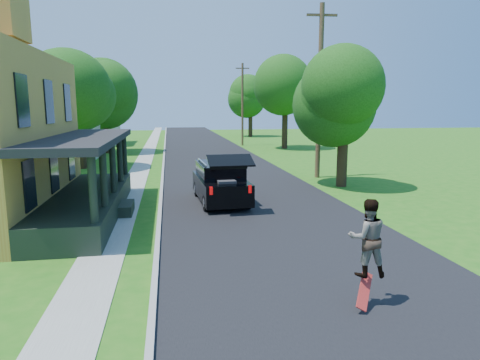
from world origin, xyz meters
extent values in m
plane|color=#226614|center=(0.00, 0.00, 0.00)|extent=(140.00, 140.00, 0.00)
cube|color=black|center=(0.00, 20.00, 0.00)|extent=(8.00, 120.00, 0.02)
cube|color=#9C9C97|center=(-4.05, 20.00, 0.00)|extent=(0.15, 120.00, 0.12)
cube|color=gray|center=(-5.60, 20.00, 0.00)|extent=(1.30, 120.00, 0.03)
cube|color=gray|center=(-9.50, 6.00, 0.00)|extent=(6.50, 1.20, 0.03)
cube|color=black|center=(-6.80, 6.00, 0.45)|extent=(2.40, 10.00, 0.90)
cube|color=black|center=(-6.80, 6.00, 3.00)|extent=(2.60, 10.30, 0.25)
cube|color=beige|center=(-13.50, 24.00, 2.50)|extent=(8.00, 8.00, 5.00)
pyramid|color=black|center=(-13.50, 24.00, 7.20)|extent=(12.78, 12.78, 2.20)
cube|color=beige|center=(-13.50, 40.00, 2.50)|extent=(8.00, 8.00, 5.00)
pyramid|color=black|center=(-13.50, 40.00, 7.20)|extent=(12.78, 12.78, 2.20)
cube|color=black|center=(-1.40, 7.48, 0.68)|extent=(2.20, 4.73, 0.89)
cube|color=black|center=(-1.41, 7.64, 1.40)|extent=(1.95, 2.97, 0.58)
cube|color=black|center=(-1.41, 7.64, 1.71)|extent=(1.99, 3.06, 0.08)
cube|color=black|center=(-1.27, 5.22, 2.16)|extent=(1.84, 1.06, 0.40)
cube|color=#35353A|center=(-1.32, 6.09, 1.00)|extent=(0.77, 0.67, 0.47)
cube|color=#B4B5B9|center=(-2.19, 7.59, 1.81)|extent=(0.21, 2.54, 0.06)
cube|color=#B4B5B9|center=(-0.63, 7.68, 1.81)|extent=(0.21, 2.54, 0.06)
cube|color=#990505|center=(-2.05, 5.15, 1.00)|extent=(0.13, 0.07, 0.32)
cube|color=#990505|center=(-0.49, 5.23, 1.00)|extent=(0.13, 0.07, 0.32)
cylinder|color=black|center=(-2.33, 8.96, 0.36)|extent=(0.29, 0.73, 0.72)
cylinder|color=black|center=(-0.64, 9.05, 0.36)|extent=(0.29, 0.73, 0.72)
cylinder|color=black|center=(-2.16, 5.91, 0.36)|extent=(0.29, 0.73, 0.72)
cylinder|color=black|center=(-0.47, 6.00, 0.36)|extent=(0.29, 0.73, 0.72)
imported|color=black|center=(0.46, -3.00, 1.49)|extent=(0.89, 0.73, 1.67)
cube|color=#A0130D|center=(0.36, -3.19, 0.40)|extent=(0.61, 0.65, 0.66)
cylinder|color=black|center=(-9.53, 19.71, 1.66)|extent=(0.67, 0.67, 3.31)
sphere|color=#266E1D|center=(-9.53, 19.71, 5.04)|extent=(6.51, 6.51, 5.18)
sphere|color=#266E1D|center=(-9.08, 19.55, 6.19)|extent=(5.64, 5.64, 4.49)
sphere|color=#266E1D|center=(-10.10, 19.93, 5.62)|extent=(5.78, 5.78, 4.61)
cylinder|color=black|center=(-9.34, 29.97, 1.95)|extent=(0.70, 0.70, 3.89)
sphere|color=#266E1D|center=(-9.34, 29.97, 5.81)|extent=(6.49, 6.49, 5.76)
sphere|color=#266E1D|center=(-8.94, 29.58, 7.09)|extent=(5.62, 5.62, 4.99)
sphere|color=#266E1D|center=(-9.83, 30.48, 6.45)|extent=(5.76, 5.76, 5.12)
cylinder|color=black|center=(5.50, 10.35, 1.64)|extent=(0.60, 0.60, 3.29)
sphere|color=#266E1D|center=(5.50, 10.35, 4.70)|extent=(4.62, 4.62, 4.25)
sphere|color=#266E1D|center=(5.87, 10.02, 5.65)|extent=(4.00, 4.00, 3.69)
sphere|color=#266E1D|center=(5.04, 10.79, 5.18)|extent=(4.10, 4.10, 3.78)
cylinder|color=black|center=(8.17, 31.60, 2.10)|extent=(0.73, 0.73, 4.20)
sphere|color=#266E1D|center=(8.17, 31.60, 6.02)|extent=(6.86, 6.86, 5.47)
sphere|color=#266E1D|center=(8.47, 31.18, 7.23)|extent=(5.95, 5.95, 4.74)
sphere|color=#266E1D|center=(7.80, 32.16, 6.63)|extent=(6.10, 6.10, 4.86)
cylinder|color=black|center=(8.05, 49.67, 1.89)|extent=(0.67, 0.67, 3.78)
sphere|color=#266E1D|center=(8.05, 49.67, 5.41)|extent=(5.54, 5.54, 4.90)
sphere|color=#266E1D|center=(8.42, 49.29, 6.50)|extent=(4.80, 4.80, 4.24)
sphere|color=#266E1D|center=(7.58, 50.16, 5.96)|extent=(4.92, 4.92, 4.35)
cylinder|color=#4F3924|center=(5.22, 13.39, 5.03)|extent=(0.31, 0.31, 10.07)
cube|color=#4F3924|center=(5.22, 13.39, 9.40)|extent=(1.79, 0.28, 0.13)
cylinder|color=#4F3924|center=(4.50, 35.87, 4.46)|extent=(0.28, 0.28, 8.92)
cube|color=#4F3924|center=(4.50, 35.87, 8.37)|extent=(1.47, 0.35, 0.11)
camera|label=1|loc=(-3.62, -11.11, 4.21)|focal=32.00mm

